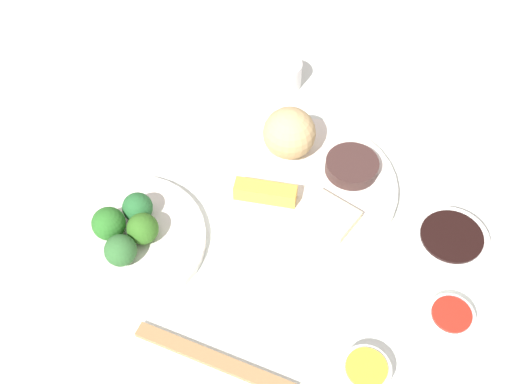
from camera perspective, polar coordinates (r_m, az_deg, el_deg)
tabletop at (r=1.01m, az=4.90°, el=-1.42°), size 2.20×2.20×0.02m
main_plate at (r=1.02m, az=4.59°, el=0.52°), size 0.28×0.28×0.02m
rice_scoop at (r=1.02m, az=2.97°, el=5.23°), size 0.08×0.08×0.08m
spring_roll at (r=0.98m, az=0.83°, el=-0.04°), size 0.08×0.09×0.03m
crab_rangoon_wonton at (r=0.97m, az=6.54°, el=-2.06°), size 0.07×0.09×0.01m
stir_fry_heap at (r=1.03m, az=8.32°, el=2.42°), size 0.08×0.08×0.02m
broccoli_plate at (r=0.97m, az=-11.47°, el=-4.19°), size 0.24×0.24×0.01m
broccoli_floret_0 at (r=0.94m, az=-10.00°, el=-3.21°), size 0.05×0.05×0.05m
broccoli_floret_1 at (r=0.93m, az=-11.91°, el=-5.07°), size 0.05×0.05×0.05m
broccoli_floret_2 at (r=0.97m, az=-10.45°, el=-1.36°), size 0.05×0.05×0.05m
broccoli_floret_3 at (r=0.96m, az=-12.91°, el=-2.74°), size 0.05×0.05×0.05m
soy_sauce_bowl at (r=0.97m, az=16.64°, el=-4.51°), size 0.11×0.11×0.04m
soy_sauce_bowl_liquid at (r=0.96m, az=16.95°, el=-3.78°), size 0.09×0.09×0.00m
sauce_ramekin_sweet_and_sour at (r=0.92m, az=16.71°, el=-10.77°), size 0.07×0.07×0.03m
sauce_ramekin_sweet_and_sour_liquid at (r=0.91m, az=16.95°, el=-10.31°), size 0.05×0.05×0.00m
sauce_ramekin_hot_mustard at (r=0.86m, az=9.60°, el=-15.49°), size 0.07×0.07×0.03m
sauce_ramekin_hot_mustard_liquid at (r=0.85m, az=9.75°, el=-15.09°), size 0.05×0.05×0.00m
teacup at (r=1.16m, az=2.55°, el=10.39°), size 0.06×0.06×0.05m
chopsticks_pair at (r=0.87m, az=-3.68°, el=-14.60°), size 0.12×0.21×0.01m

